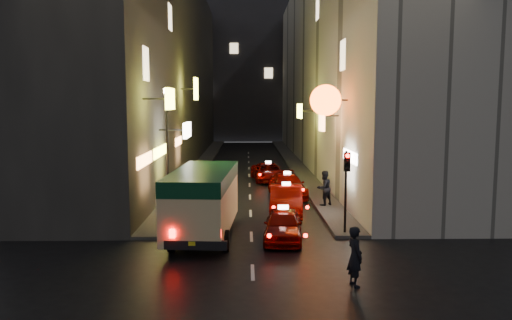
{
  "coord_description": "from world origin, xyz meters",
  "views": [
    {
      "loc": [
        -0.19,
        -12.16,
        5.63
      ],
      "look_at": [
        0.28,
        13.0,
        2.77
      ],
      "focal_mm": 35.0,
      "sensor_mm": 36.0,
      "label": 1
    }
  ],
  "objects": [
    {
      "name": "pedestrian_sidewalk",
      "position": [
        3.98,
        14.29,
        1.22
      ],
      "size": [
        0.95,
        0.86,
        2.13
      ],
      "primitive_type": "imported",
      "rotation": [
        0.0,
        0.0,
        3.72
      ],
      "color": "black",
      "rests_on": "sidewalk_right"
    },
    {
      "name": "minibus",
      "position": [
        -2.03,
        8.53,
        1.81
      ],
      "size": [
        2.79,
        6.8,
        2.87
      ],
      "color": "beige",
      "rests_on": "ground"
    },
    {
      "name": "building_right",
      "position": [
        8.0,
        34.0,
        9.0
      ],
      "size": [
        7.93,
        52.0,
        18.0
      ],
      "color": "#B1AEA2",
      "rests_on": "ground"
    },
    {
      "name": "building_left",
      "position": [
        -8.0,
        33.99,
        9.0
      ],
      "size": [
        7.62,
        52.0,
        18.0
      ],
      "color": "#3A3734",
      "rests_on": "ground"
    },
    {
      "name": "pedestrian_crossing",
      "position": [
        3.14,
        2.71,
        1.07
      ],
      "size": [
        0.62,
        0.8,
        2.13
      ],
      "primitive_type": "imported",
      "rotation": [
        0.0,
        0.0,
        1.84
      ],
      "color": "black",
      "rests_on": "ground"
    },
    {
      "name": "taxi_third",
      "position": [
        2.25,
        17.6,
        0.8
      ],
      "size": [
        2.53,
        5.22,
        1.78
      ],
      "color": "#700500",
      "rests_on": "ground"
    },
    {
      "name": "taxi_second",
      "position": [
        1.81,
        12.72,
        0.87
      ],
      "size": [
        2.67,
        5.65,
        1.92
      ],
      "color": "#700500",
      "rests_on": "ground"
    },
    {
      "name": "building_far",
      "position": [
        0.0,
        66.0,
        11.0
      ],
      "size": [
        30.0,
        10.0,
        22.0
      ],
      "primitive_type": "cube",
      "color": "#323237",
      "rests_on": "ground"
    },
    {
      "name": "traffic_light",
      "position": [
        4.0,
        8.47,
        2.69
      ],
      "size": [
        0.26,
        0.43,
        3.5
      ],
      "color": "black",
      "rests_on": "sidewalk_right"
    },
    {
      "name": "taxi_near",
      "position": [
        1.3,
        7.92,
        0.76
      ],
      "size": [
        2.38,
        4.92,
        1.69
      ],
      "color": "#700500",
      "rests_on": "ground"
    },
    {
      "name": "lamp_post",
      "position": [
        -4.2,
        13.0,
        3.72
      ],
      "size": [
        0.28,
        0.28,
        6.22
      ],
      "color": "black",
      "rests_on": "sidewalk_left"
    },
    {
      "name": "sidewalk_left",
      "position": [
        -4.25,
        34.0,
        0.07
      ],
      "size": [
        1.5,
        52.0,
        0.15
      ],
      "primitive_type": "cube",
      "color": "#474442",
      "rests_on": "ground"
    },
    {
      "name": "taxi_far",
      "position": [
        1.38,
        23.82,
        0.75
      ],
      "size": [
        2.4,
        4.88,
        1.67
      ],
      "color": "#700500",
      "rests_on": "ground"
    },
    {
      "name": "sidewalk_right",
      "position": [
        4.25,
        34.0,
        0.07
      ],
      "size": [
        1.5,
        52.0,
        0.15
      ],
      "primitive_type": "cube",
      "color": "#474442",
      "rests_on": "ground"
    }
  ]
}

